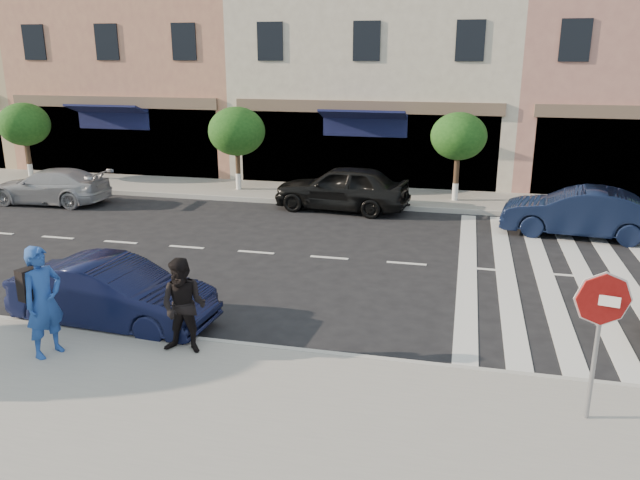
{
  "coord_description": "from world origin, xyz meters",
  "views": [
    {
      "loc": [
        3.28,
        -10.99,
        5.12
      ],
      "look_at": [
        0.46,
        0.99,
        1.4
      ],
      "focal_mm": 35.0,
      "sensor_mm": 36.0,
      "label": 1
    }
  ],
  "objects_px": {
    "car_far_left": "(50,186)",
    "car_far_right": "(579,212)",
    "walker": "(184,306)",
    "photographer": "(44,301)",
    "car_near_mid": "(113,293)",
    "car_far_mid": "(342,188)",
    "stop_sign": "(601,313)"
  },
  "relations": [
    {
      "from": "stop_sign",
      "to": "photographer",
      "type": "bearing_deg",
      "value": -167.02
    },
    {
      "from": "stop_sign",
      "to": "photographer",
      "type": "distance_m",
      "value": 8.66
    },
    {
      "from": "walker",
      "to": "car_near_mid",
      "type": "height_order",
      "value": "walker"
    },
    {
      "from": "stop_sign",
      "to": "car_far_right",
      "type": "bearing_deg",
      "value": 95.28
    },
    {
      "from": "car_near_mid",
      "to": "car_far_right",
      "type": "bearing_deg",
      "value": -44.64
    },
    {
      "from": "walker",
      "to": "photographer",
      "type": "bearing_deg",
      "value": -167.09
    },
    {
      "from": "car_far_mid",
      "to": "car_far_right",
      "type": "height_order",
      "value": "car_far_mid"
    },
    {
      "from": "stop_sign",
      "to": "walker",
      "type": "relative_size",
      "value": 1.31
    },
    {
      "from": "stop_sign",
      "to": "car_far_left",
      "type": "relative_size",
      "value": 0.52
    },
    {
      "from": "stop_sign",
      "to": "car_far_mid",
      "type": "distance_m",
      "value": 13.15
    },
    {
      "from": "photographer",
      "to": "car_far_left",
      "type": "xyz_separation_m",
      "value": [
        -7.39,
        10.32,
        -0.51
      ]
    },
    {
      "from": "car_near_mid",
      "to": "car_far_right",
      "type": "relative_size",
      "value": 0.93
    },
    {
      "from": "car_near_mid",
      "to": "car_far_right",
      "type": "distance_m",
      "value": 12.99
    },
    {
      "from": "walker",
      "to": "car_far_right",
      "type": "relative_size",
      "value": 0.39
    },
    {
      "from": "walker",
      "to": "car_far_left",
      "type": "xyz_separation_m",
      "value": [
        -9.63,
        9.7,
        -0.38
      ]
    },
    {
      "from": "walker",
      "to": "car_far_mid",
      "type": "bearing_deg",
      "value": 84.69
    },
    {
      "from": "walker",
      "to": "car_near_mid",
      "type": "xyz_separation_m",
      "value": [
        -1.96,
        1.0,
        -0.34
      ]
    },
    {
      "from": "stop_sign",
      "to": "car_far_mid",
      "type": "xyz_separation_m",
      "value": [
        -5.88,
        11.72,
        -1.01
      ]
    },
    {
      "from": "car_far_left",
      "to": "car_far_right",
      "type": "relative_size",
      "value": 0.98
    },
    {
      "from": "car_near_mid",
      "to": "car_far_right",
      "type": "height_order",
      "value": "car_far_right"
    },
    {
      "from": "stop_sign",
      "to": "walker",
      "type": "height_order",
      "value": "stop_sign"
    },
    {
      "from": "stop_sign",
      "to": "car_near_mid",
      "type": "height_order",
      "value": "stop_sign"
    },
    {
      "from": "stop_sign",
      "to": "walker",
      "type": "xyz_separation_m",
      "value": [
        -6.4,
        0.62,
        -0.78
      ]
    },
    {
      "from": "walker",
      "to": "car_far_left",
      "type": "distance_m",
      "value": 13.68
    },
    {
      "from": "walker",
      "to": "car_far_left",
      "type": "relative_size",
      "value": 0.4
    },
    {
      "from": "photographer",
      "to": "walker",
      "type": "bearing_deg",
      "value": -55.15
    },
    {
      "from": "car_far_left",
      "to": "car_far_right",
      "type": "xyz_separation_m",
      "value": [
        17.41,
        -0.1,
        0.1
      ]
    },
    {
      "from": "walker",
      "to": "car_near_mid",
      "type": "relative_size",
      "value": 0.42
    },
    {
      "from": "photographer",
      "to": "car_far_right",
      "type": "relative_size",
      "value": 0.45
    },
    {
      "from": "car_near_mid",
      "to": "car_far_mid",
      "type": "bearing_deg",
      "value": -9.87
    },
    {
      "from": "photographer",
      "to": "car_near_mid",
      "type": "bearing_deg",
      "value": 9.64
    },
    {
      "from": "stop_sign",
      "to": "car_far_left",
      "type": "height_order",
      "value": "stop_sign"
    }
  ]
}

